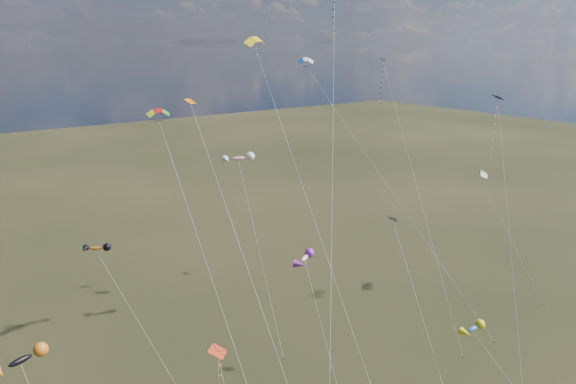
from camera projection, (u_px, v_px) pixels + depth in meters
diamond_black_high at (385, 95)px, 69.48m from camera, size 8.29×22.58×31.57m
diamond_navy_tall at (334, 40)px, 53.24m from camera, size 21.05×25.10×39.49m
diamond_black_mid at (418, 302)px, 42.28m from camera, size 5.64×16.03×18.80m
diamond_navy_right at (496, 145)px, 47.84m from camera, size 10.65×13.62×28.88m
diamond_orange_center at (228, 212)px, 44.56m from camera, size 2.11×24.61×28.48m
parafoil_yellow at (257, 41)px, 53.44m from camera, size 4.17×25.92×34.60m
parafoil_blue_white at (308, 62)px, 63.42m from camera, size 11.24×24.43×32.09m
parafoil_striped at (484, 172)px, 69.01m from camera, size 4.10×10.58×17.48m
parafoil_tricolor at (159, 113)px, 51.18m from camera, size 2.36×23.16×27.57m
novelty_black_orange at (20, 361)px, 37.30m from camera, size 3.75×11.16×11.91m
novelty_orange_black at (96, 249)px, 50.22m from camera, size 5.71×12.48×14.67m
novelty_white_purple at (305, 259)px, 44.35m from camera, size 2.87×10.80×16.06m
novelty_redwhite_stripe at (239, 159)px, 60.80m from camera, size 3.49×12.65×20.98m
novelty_blue_yellow at (474, 329)px, 40.07m from camera, size 7.03×7.70×12.54m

